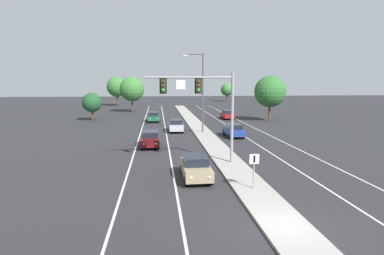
{
  "coord_description": "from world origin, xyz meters",
  "views": [
    {
      "loc": [
        -5.77,
        -13.72,
        6.69
      ],
      "look_at": [
        -3.2,
        10.54,
        3.2
      ],
      "focal_mm": 30.6,
      "sensor_mm": 36.0,
      "label": 1
    }
  ],
  "objects_px": {
    "overhead_signal_mast": "(205,98)",
    "street_lamp_median": "(201,88)",
    "car_receding_red": "(228,114)",
    "tree_far_right_b": "(227,90)",
    "car_oncoming_silver": "(176,125)",
    "median_sign_post": "(254,166)",
    "tree_far_left_c": "(117,87)",
    "car_oncoming_darkred": "(151,139)",
    "car_receding_blue": "(233,130)",
    "car_oncoming_green": "(153,117)",
    "tree_far_left_a": "(132,89)",
    "car_oncoming_tan": "(195,167)",
    "tree_far_left_b": "(92,103)",
    "tree_far_right_c": "(270,92)"
  },
  "relations": [
    {
      "from": "median_sign_post",
      "to": "car_oncoming_tan",
      "type": "height_order",
      "value": "median_sign_post"
    },
    {
      "from": "tree_far_left_b",
      "to": "tree_far_left_c",
      "type": "distance_m",
      "value": 32.88
    },
    {
      "from": "tree_far_left_b",
      "to": "car_oncoming_green",
      "type": "bearing_deg",
      "value": -12.76
    },
    {
      "from": "car_oncoming_tan",
      "to": "car_oncoming_silver",
      "type": "relative_size",
      "value": 1.0
    },
    {
      "from": "tree_far_left_b",
      "to": "tree_far_left_a",
      "type": "relative_size",
      "value": 0.62
    },
    {
      "from": "street_lamp_median",
      "to": "tree_far_left_a",
      "type": "height_order",
      "value": "street_lamp_median"
    },
    {
      "from": "tree_far_right_b",
      "to": "car_oncoming_silver",
      "type": "bearing_deg",
      "value": -108.11
    },
    {
      "from": "overhead_signal_mast",
      "to": "tree_far_left_a",
      "type": "distance_m",
      "value": 46.27
    },
    {
      "from": "car_receding_blue",
      "to": "median_sign_post",
      "type": "bearing_deg",
      "value": -99.62
    },
    {
      "from": "street_lamp_median",
      "to": "tree_far_left_b",
      "type": "distance_m",
      "value": 22.58
    },
    {
      "from": "tree_far_left_a",
      "to": "car_oncoming_tan",
      "type": "bearing_deg",
      "value": -80.87
    },
    {
      "from": "car_oncoming_tan",
      "to": "overhead_signal_mast",
      "type": "bearing_deg",
      "value": 72.31
    },
    {
      "from": "street_lamp_median",
      "to": "tree_far_right_c",
      "type": "xyz_separation_m",
      "value": [
        13.09,
        11.64,
        -0.89
      ]
    },
    {
      "from": "overhead_signal_mast",
      "to": "street_lamp_median",
      "type": "bearing_deg",
      "value": 83.47
    },
    {
      "from": "car_receding_blue",
      "to": "tree_far_left_b",
      "type": "bearing_deg",
      "value": 137.61
    },
    {
      "from": "tree_far_right_b",
      "to": "tree_far_left_a",
      "type": "xyz_separation_m",
      "value": [
        -27.72,
        -33.28,
        1.09
      ]
    },
    {
      "from": "car_oncoming_green",
      "to": "tree_far_right_b",
      "type": "xyz_separation_m",
      "value": [
        23.08,
        50.03,
        3.02
      ]
    },
    {
      "from": "car_oncoming_darkred",
      "to": "car_oncoming_green",
      "type": "bearing_deg",
      "value": 89.84
    },
    {
      "from": "car_oncoming_tan",
      "to": "car_oncoming_darkred",
      "type": "height_order",
      "value": "same"
    },
    {
      "from": "car_oncoming_silver",
      "to": "car_oncoming_green",
      "type": "height_order",
      "value": "same"
    },
    {
      "from": "tree_far_left_c",
      "to": "tree_far_left_b",
      "type": "bearing_deg",
      "value": -90.55
    },
    {
      "from": "car_receding_blue",
      "to": "car_oncoming_green",
      "type": "bearing_deg",
      "value": 121.46
    },
    {
      "from": "car_oncoming_darkred",
      "to": "tree_far_left_b",
      "type": "distance_m",
      "value": 25.41
    },
    {
      "from": "car_receding_blue",
      "to": "car_oncoming_silver",
      "type": "bearing_deg",
      "value": 143.59
    },
    {
      "from": "car_oncoming_darkred",
      "to": "tree_far_left_a",
      "type": "xyz_separation_m",
      "value": [
        -4.58,
        37.6,
        4.11
      ]
    },
    {
      "from": "street_lamp_median",
      "to": "car_receding_red",
      "type": "height_order",
      "value": "street_lamp_median"
    },
    {
      "from": "street_lamp_median",
      "to": "tree_far_right_b",
      "type": "distance_m",
      "value": 65.17
    },
    {
      "from": "median_sign_post",
      "to": "tree_far_left_c",
      "type": "distance_m",
      "value": 72.32
    },
    {
      "from": "median_sign_post",
      "to": "tree_far_left_a",
      "type": "height_order",
      "value": "tree_far_left_a"
    },
    {
      "from": "car_receding_blue",
      "to": "tree_far_left_c",
      "type": "distance_m",
      "value": 54.9
    },
    {
      "from": "car_oncoming_silver",
      "to": "median_sign_post",
      "type": "bearing_deg",
      "value": -82.03
    },
    {
      "from": "overhead_signal_mast",
      "to": "car_receding_red",
      "type": "distance_m",
      "value": 32.45
    },
    {
      "from": "tree_far_left_c",
      "to": "car_oncoming_tan",
      "type": "bearing_deg",
      "value": -78.94
    },
    {
      "from": "median_sign_post",
      "to": "tree_far_left_a",
      "type": "xyz_separation_m",
      "value": [
        -11.13,
        51.97,
        3.34
      ]
    },
    {
      "from": "car_oncoming_darkred",
      "to": "tree_far_left_c",
      "type": "distance_m",
      "value": 57.01
    },
    {
      "from": "car_oncoming_darkred",
      "to": "tree_far_right_b",
      "type": "relative_size",
      "value": 0.76
    },
    {
      "from": "car_oncoming_silver",
      "to": "tree_far_right_b",
      "type": "xyz_separation_m",
      "value": [
        19.98,
        61.07,
        3.02
      ]
    },
    {
      "from": "tree_far_left_b",
      "to": "car_receding_red",
      "type": "bearing_deg",
      "value": 0.1
    },
    {
      "from": "car_oncoming_darkred",
      "to": "car_oncoming_green",
      "type": "xyz_separation_m",
      "value": [
        0.06,
        20.84,
        0.0
      ]
    },
    {
      "from": "car_oncoming_darkred",
      "to": "tree_far_right_b",
      "type": "xyz_separation_m",
      "value": [
        23.14,
        70.88,
        3.02
      ]
    },
    {
      "from": "car_receding_red",
      "to": "tree_far_right_b",
      "type": "height_order",
      "value": "tree_far_right_b"
    },
    {
      "from": "overhead_signal_mast",
      "to": "median_sign_post",
      "type": "height_order",
      "value": "overhead_signal_mast"
    },
    {
      "from": "car_oncoming_silver",
      "to": "car_oncoming_tan",
      "type": "bearing_deg",
      "value": -89.63
    },
    {
      "from": "car_oncoming_darkred",
      "to": "tree_far_left_c",
      "type": "relative_size",
      "value": 0.57
    },
    {
      "from": "car_oncoming_green",
      "to": "median_sign_post",
      "type": "bearing_deg",
      "value": -79.56
    },
    {
      "from": "car_oncoming_tan",
      "to": "tree_far_right_c",
      "type": "xyz_separation_m",
      "value": [
        16.06,
        31.04,
        4.09
      ]
    },
    {
      "from": "median_sign_post",
      "to": "tree_far_left_c",
      "type": "bearing_deg",
      "value": 103.14
    },
    {
      "from": "car_oncoming_tan",
      "to": "car_receding_blue",
      "type": "distance_m",
      "value": 17.6
    },
    {
      "from": "car_receding_red",
      "to": "street_lamp_median",
      "type": "bearing_deg",
      "value": -113.94
    },
    {
      "from": "tree_far_left_a",
      "to": "tree_far_left_c",
      "type": "bearing_deg",
      "value": 106.09
    }
  ]
}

